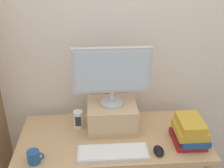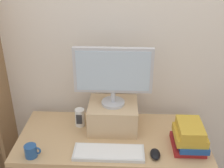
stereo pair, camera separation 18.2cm
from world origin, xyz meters
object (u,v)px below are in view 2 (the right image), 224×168
object	(u,v)px
riser_box	(112,115)
keyboard	(109,152)
book_stack	(190,137)
desk_speaker	(80,118)
desk	(112,147)
coffee_mug	(31,151)
computer_mouse	(155,154)
computer_monitor	(112,73)

from	to	relation	value
riser_box	keyboard	distance (m)	0.31
book_stack	desk_speaker	world-z (taller)	book_stack
desk	riser_box	world-z (taller)	riser_box
book_stack	coffee_mug	distance (m)	1.01
computer_mouse	coffee_mug	distance (m)	0.78
computer_monitor	desk_speaker	distance (m)	0.43
riser_box	keyboard	xyz separation A→B (m)	(-0.01, -0.30, -0.08)
computer_monitor	coffee_mug	size ratio (longest dim) A/B	5.05
riser_box	book_stack	xyz separation A→B (m)	(0.51, -0.21, -0.01)
keyboard	book_stack	size ratio (longest dim) A/B	1.82
computer_monitor	keyboard	distance (m)	0.51
desk	riser_box	bearing A→B (deg)	92.19
riser_box	computer_monitor	world-z (taller)	computer_monitor
riser_box	coffee_mug	xyz separation A→B (m)	(-0.49, -0.34, -0.06)
computer_mouse	coffee_mug	size ratio (longest dim) A/B	0.99
riser_box	coffee_mug	distance (m)	0.60
keyboard	computer_mouse	distance (m)	0.29
desk	book_stack	distance (m)	0.54
keyboard	desk_speaker	world-z (taller)	desk_speaker
keyboard	computer_mouse	xyz separation A→B (m)	(0.29, -0.01, 0.01)
computer_monitor	book_stack	world-z (taller)	computer_monitor
keyboard	computer_mouse	bearing A→B (deg)	-1.71
desk_speaker	computer_monitor	bearing A→B (deg)	-2.46
desk_speaker	coffee_mug	bearing A→B (deg)	-126.06
computer_monitor	desk	bearing A→B (deg)	-87.78
desk	keyboard	world-z (taller)	keyboard
coffee_mug	desk_speaker	size ratio (longest dim) A/B	0.78
desk	computer_mouse	distance (m)	0.36
computer_mouse	desk_speaker	size ratio (longest dim) A/B	0.78
coffee_mug	keyboard	bearing A→B (deg)	4.90
riser_box	computer_monitor	size ratio (longest dim) A/B	0.65
keyboard	coffee_mug	world-z (taller)	coffee_mug
computer_mouse	computer_monitor	bearing A→B (deg)	132.48
desk	desk_speaker	size ratio (longest dim) A/B	9.69
computer_monitor	book_stack	size ratio (longest dim) A/B	2.13
book_stack	desk_speaker	size ratio (longest dim) A/B	1.85
computer_monitor	desk_speaker	xyz separation A→B (m)	(-0.24, 0.01, -0.36)
computer_monitor	computer_mouse	distance (m)	0.59
desk	coffee_mug	bearing A→B (deg)	-155.22
desk	computer_monitor	bearing A→B (deg)	92.22
desk	coffee_mug	xyz separation A→B (m)	(-0.50, -0.23, 0.14)
keyboard	coffee_mug	xyz separation A→B (m)	(-0.48, -0.04, 0.03)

